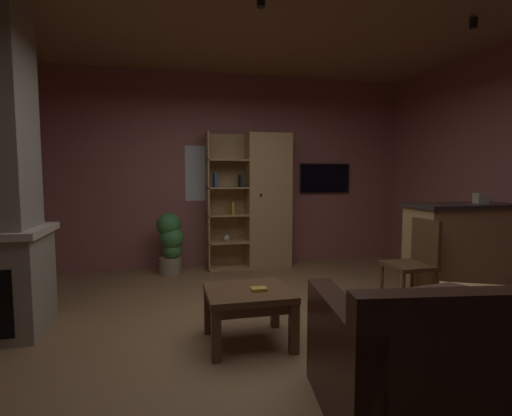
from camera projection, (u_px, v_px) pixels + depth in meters
floor at (267, 334)px, 3.34m from camera, size 5.74×5.24×0.02m
wall_back at (222, 171)px, 5.78m from camera, size 5.86×0.06×2.84m
window_pane_back at (207, 173)px, 5.70m from camera, size 0.65×0.01×0.81m
bookshelf_cabinet at (262, 201)px, 5.69m from camera, size 1.22×0.41×1.96m
kitchen_bar_counter at (471, 251)px, 4.22m from camera, size 1.44×0.57×1.05m
tissue_box at (481, 198)px, 4.13m from camera, size 0.14×0.14×0.11m
leather_couch at (464, 365)px, 2.16m from camera, size 1.67×1.15×0.84m
coffee_table at (248, 300)px, 3.11m from camera, size 0.68×0.61×0.44m
table_book_0 at (259, 289)px, 3.07m from camera, size 0.13×0.09×0.03m
dining_chair at (416, 258)px, 3.85m from camera, size 0.43×0.43×0.92m
potted_floor_plant at (171, 241)px, 5.26m from camera, size 0.37×0.35×0.85m
wall_mounted_tv at (325, 178)px, 6.11m from camera, size 0.81×0.06×0.46m
track_light_spot_1 at (261, 1)px, 3.14m from camera, size 0.07×0.07×0.09m
track_light_spot_2 at (473, 23)px, 3.59m from camera, size 0.07×0.07×0.09m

